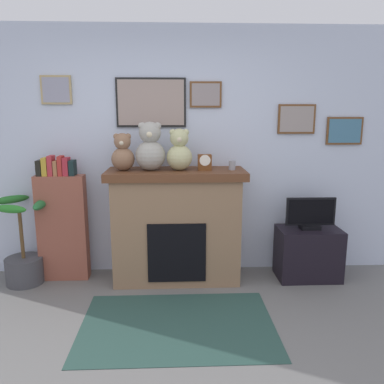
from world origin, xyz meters
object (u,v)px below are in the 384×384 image
fireplace (177,225)px  bookshelf (62,223)px  teddy_bear_grey (150,149)px  television (311,214)px  teddy_bear_tan (179,152)px  teddy_bear_cream (123,154)px  candle_jar (232,165)px  potted_plant (24,258)px  mantel_clock (205,162)px  tv_stand (308,253)px

fireplace → bookshelf: size_ratio=1.06×
fireplace → teddy_bear_grey: bearing=-175.8°
television → teddy_bear_tan: teddy_bear_tan is taller
teddy_bear_cream → candle_jar: bearing=0.0°
bookshelf → potted_plant: size_ratio=1.47×
mantel_clock → teddy_bear_cream: bearing=179.9°
television → mantel_clock: (-1.10, 0.02, 0.54)m
teddy_bear_grey → tv_stand: bearing=-0.8°
potted_plant → television: size_ratio=1.74×
fireplace → mantel_clock: 0.71m
fireplace → bookshelf: 1.18m
potted_plant → candle_jar: size_ratio=9.54×
television → teddy_bear_cream: size_ratio=1.38×
teddy_bear_cream → teddy_bear_grey: bearing=-0.0°
potted_plant → teddy_bear_cream: teddy_bear_cream is taller
fireplace → teddy_bear_cream: bearing=-178.0°
teddy_bear_cream → potted_plant: bearing=-178.5°
candle_jar → teddy_bear_cream: teddy_bear_cream is taller
teddy_bear_grey → teddy_bear_tan: size_ratio=1.16×
potted_plant → teddy_bear_tan: size_ratio=2.15×
teddy_bear_grey → bookshelf: bearing=175.2°
television → teddy_bear_cream: (-1.91, 0.02, 0.63)m
candle_jar → mantel_clock: 0.28m
candle_jar → teddy_bear_grey: size_ratio=0.19×
tv_stand → teddy_bear_tan: size_ratio=1.56×
teddy_bear_grey → teddy_bear_tan: (0.29, 0.00, -0.03)m
teddy_bear_cream → tv_stand: bearing=-0.7°
fireplace → teddy_bear_cream: 0.91m
teddy_bear_cream → teddy_bear_grey: teddy_bear_grey is taller
candle_jar → teddy_bear_cream: bearing=-180.0°
candle_jar → television: bearing=-1.7°
mantel_clock → teddy_bear_tan: teddy_bear_tan is taller
bookshelf → tv_stand: (2.56, -0.10, -0.33)m
mantel_clock → teddy_bear_tan: 0.27m
television → mantel_clock: mantel_clock is taller
tv_stand → teddy_bear_cream: size_ratio=1.74×
potted_plant → tv_stand: potted_plant is taller
mantel_clock → teddy_bear_cream: 0.81m
candle_jar → potted_plant: bearing=-179.3°
teddy_bear_cream → teddy_bear_grey: size_ratio=0.77×
fireplace → television: size_ratio=2.73×
television → teddy_bear_cream: teddy_bear_cream is taller
potted_plant → teddy_bear_cream: bearing=1.5°
candle_jar → teddy_bear_cream: (-1.08, -0.00, 0.12)m
bookshelf → teddy_bear_grey: teddy_bear_grey is taller
potted_plant → television: bearing=0.1°
bookshelf → teddy_bear_cream: teddy_bear_cream is taller
bookshelf → mantel_clock: (1.47, -0.08, 0.63)m
bookshelf → teddy_bear_cream: size_ratio=3.54×
fireplace → candle_jar: (0.56, -0.02, 0.62)m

